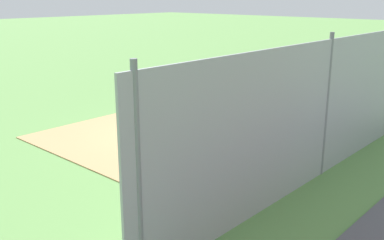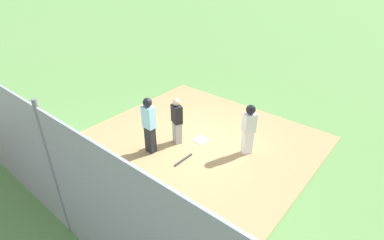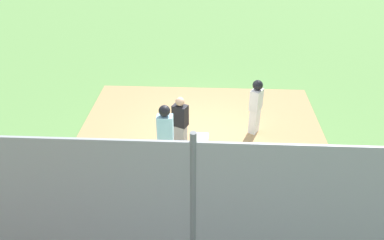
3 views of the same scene
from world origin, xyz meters
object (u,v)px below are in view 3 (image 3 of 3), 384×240
object	(u,v)px
catcher	(180,123)
catcher_mask	(149,155)
home_plate	(201,137)
umpire	(166,137)
runner	(256,103)
baseball_bat	(210,163)

from	to	relation	value
catcher	catcher_mask	distance (m)	1.21
home_plate	catcher	size ratio (longest dim) A/B	0.28
umpire	runner	distance (m)	3.02
catcher	umpire	distance (m)	0.99
catcher_mask	baseball_bat	bearing A→B (deg)	-6.88
umpire	home_plate	bearing A→B (deg)	-28.11
home_plate	baseball_bat	distance (m)	1.26
home_plate	baseball_bat	size ratio (longest dim) A/B	0.58
home_plate	catcher	xyz separation A→B (m)	(-0.54, -0.58, 0.82)
catcher	baseball_bat	distance (m)	1.31
catcher	catcher_mask	size ratio (longest dim) A/B	6.66
catcher	runner	xyz separation A→B (m)	(2.08, 0.95, 0.13)
runner	catcher_mask	xyz separation A→B (m)	(-2.90, -1.39, -0.90)
umpire	baseball_bat	xyz separation A→B (m)	(1.11, 0.29, -0.97)
catcher	catcher_mask	xyz separation A→B (m)	(-0.82, -0.44, -0.77)
baseball_bat	umpire	bearing A→B (deg)	105.02
home_plate	umpire	xyz separation A→B (m)	(-0.83, -1.51, 0.99)
catcher	runner	world-z (taller)	runner
catcher	umpire	size ratio (longest dim) A/B	0.86
catcher	catcher_mask	bearing A→B (deg)	142.39
umpire	baseball_bat	world-z (taller)	umpire
catcher_mask	umpire	bearing A→B (deg)	-42.53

